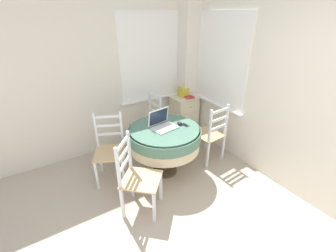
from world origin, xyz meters
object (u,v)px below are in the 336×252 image
at_px(cell_phone, 185,125).
at_px(book_on_cabinet, 188,97).
at_px(dining_chair_near_right_window, 210,134).
at_px(dining_chair_camera_near, 137,178).
at_px(computer_mouse, 180,123).
at_px(dining_chair_left_flank, 110,150).
at_px(storage_box, 183,92).
at_px(round_dining_table, 165,137).
at_px(dining_chair_near_back_window, 148,123).
at_px(corner_cabinet, 184,115).
at_px(laptop, 162,124).

relative_size(cell_phone, book_on_cabinet, 0.55).
xyz_separation_m(dining_chair_near_right_window, dining_chair_camera_near, (-1.41, -0.35, 0.00)).
relative_size(computer_mouse, dining_chair_left_flank, 0.09).
bearing_deg(computer_mouse, dining_chair_near_right_window, -7.89).
distance_m(storage_box, book_on_cabinet, 0.13).
relative_size(round_dining_table, dining_chair_left_flank, 1.05).
distance_m(computer_mouse, dining_chair_left_flank, 1.04).
relative_size(dining_chair_near_back_window, book_on_cabinet, 4.32).
bearing_deg(cell_phone, dining_chair_left_flank, 159.78).
bearing_deg(dining_chair_camera_near, dining_chair_near_back_window, 57.69).
bearing_deg(cell_phone, computer_mouse, 137.91).
distance_m(dining_chair_near_right_window, corner_cabinet, 0.99).
distance_m(dining_chair_near_back_window, dining_chair_camera_near, 1.44).
xyz_separation_m(cell_phone, storage_box, (0.66, 0.98, 0.10)).
bearing_deg(dining_chair_near_right_window, dining_chair_left_flank, 165.18).
relative_size(computer_mouse, cell_phone, 0.73).
height_order(dining_chair_camera_near, dining_chair_left_flank, same).
height_order(dining_chair_near_back_window, corner_cabinet, dining_chair_near_back_window).
height_order(round_dining_table, cell_phone, cell_phone).
bearing_deg(round_dining_table, cell_phone, -14.83).
xyz_separation_m(round_dining_table, cell_phone, (0.29, -0.08, 0.15)).
height_order(dining_chair_near_right_window, book_on_cabinet, dining_chair_near_right_window).
height_order(laptop, cell_phone, laptop).
bearing_deg(cell_phone, dining_chair_near_back_window, 100.65).
bearing_deg(corner_cabinet, book_on_cabinet, -58.93).
bearing_deg(book_on_cabinet, dining_chair_left_flank, -163.10).
distance_m(dining_chair_left_flank, corner_cabinet, 1.76).
distance_m(dining_chair_camera_near, book_on_cabinet, 2.08).
distance_m(computer_mouse, dining_chair_camera_near, 1.01).
bearing_deg(dining_chair_near_back_window, dining_chair_camera_near, -122.31).
height_order(cell_phone, dining_chair_left_flank, dining_chair_left_flank).
relative_size(laptop, storage_box, 2.24).
bearing_deg(dining_chair_left_flank, dining_chair_near_back_window, 29.46).
relative_size(dining_chair_camera_near, dining_chair_left_flank, 1.00).
height_order(dining_chair_near_back_window, storage_box, dining_chair_near_back_window).
xyz_separation_m(corner_cabinet, book_on_cabinet, (0.04, -0.06, 0.39)).
xyz_separation_m(round_dining_table, storage_box, (0.96, 0.90, 0.25)).
xyz_separation_m(corner_cabinet, storage_box, (0.00, 0.04, 0.46)).
bearing_deg(corner_cabinet, dining_chair_near_right_window, -100.72).
xyz_separation_m(dining_chair_left_flank, book_on_cabinet, (1.70, 0.52, 0.31)).
bearing_deg(dining_chair_near_back_window, laptop, -101.24).
xyz_separation_m(dining_chair_near_back_window, book_on_cabinet, (0.86, 0.04, 0.31)).
xyz_separation_m(cell_phone, dining_chair_left_flank, (-1.00, 0.37, -0.28)).
height_order(cell_phone, storage_box, storage_box).
height_order(laptop, dining_chair_left_flank, laptop).
bearing_deg(storage_box, dining_chair_near_right_window, -100.38).
bearing_deg(storage_box, dining_chair_camera_near, -139.62).
bearing_deg(computer_mouse, corner_cabinet, 51.16).
bearing_deg(cell_phone, dining_chair_near_right_window, -2.74).
bearing_deg(corner_cabinet, dining_chair_near_back_window, -172.98).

